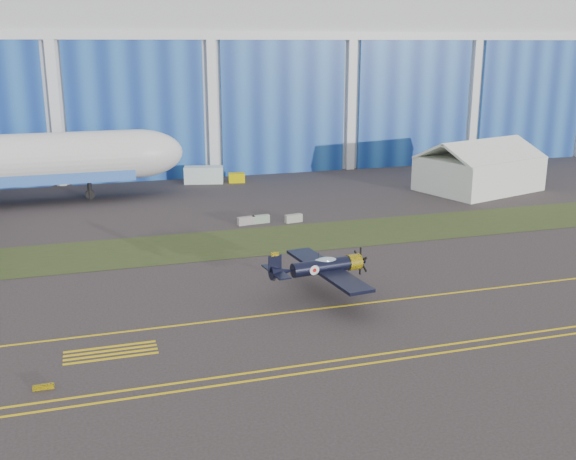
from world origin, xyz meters
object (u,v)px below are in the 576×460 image
object	(u,v)px
tug	(237,178)
shipping_container	(204,175)
warbird	(321,267)
tent	(479,165)

from	to	relation	value
tug	shipping_container	bearing A→B (deg)	178.29
warbird	tent	distance (m)	46.96
warbird	tug	distance (m)	47.03
tent	tug	world-z (taller)	tent
warbird	tug	xyz separation A→B (m)	(3.77, 46.84, -1.91)
warbird	tent	xyz separation A→B (m)	(34.38, 31.97, 0.95)
tent	shipping_container	xyz separation A→B (m)	(-35.27, 15.78, -2.32)
tug	warbird	bearing A→B (deg)	-85.18
tent	warbird	bearing A→B (deg)	-154.26
tent	shipping_container	distance (m)	38.71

